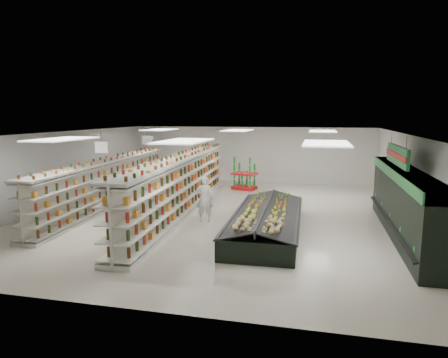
% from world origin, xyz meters
% --- Properties ---
extents(floor, '(16.00, 16.00, 0.00)m').
position_xyz_m(floor, '(0.00, 0.00, 0.00)').
color(floor, beige).
rests_on(floor, ground).
extents(ceiling, '(14.00, 16.00, 0.02)m').
position_xyz_m(ceiling, '(0.00, 0.00, 3.20)').
color(ceiling, white).
rests_on(ceiling, wall_back).
extents(wall_back, '(14.00, 0.02, 3.20)m').
position_xyz_m(wall_back, '(0.00, 8.00, 1.60)').
color(wall_back, silver).
rests_on(wall_back, floor).
extents(wall_front, '(14.00, 0.02, 3.20)m').
position_xyz_m(wall_front, '(0.00, -8.00, 1.60)').
color(wall_front, silver).
rests_on(wall_front, floor).
extents(wall_left, '(0.02, 16.00, 3.20)m').
position_xyz_m(wall_left, '(-7.00, 0.00, 1.60)').
color(wall_left, silver).
rests_on(wall_left, floor).
extents(wall_right, '(0.02, 16.00, 3.20)m').
position_xyz_m(wall_right, '(7.00, 0.00, 1.60)').
color(wall_right, silver).
rests_on(wall_right, floor).
extents(produce_wall_case, '(0.93, 8.00, 2.20)m').
position_xyz_m(produce_wall_case, '(6.53, -1.50, 1.24)').
color(produce_wall_case, black).
rests_on(produce_wall_case, floor).
extents(aisle_sign_near, '(0.52, 0.06, 0.75)m').
position_xyz_m(aisle_sign_near, '(-3.80, -2.00, 2.75)').
color(aisle_sign_near, white).
rests_on(aisle_sign_near, ceiling).
extents(aisle_sign_far, '(0.52, 0.06, 0.75)m').
position_xyz_m(aisle_sign_far, '(-3.80, 2.00, 2.75)').
color(aisle_sign_far, white).
rests_on(aisle_sign_far, ceiling).
extents(hortifruti_banner, '(0.12, 3.20, 0.95)m').
position_xyz_m(hortifruti_banner, '(6.25, -1.50, 2.65)').
color(hortifruti_banner, '#207A35').
rests_on(hortifruti_banner, ceiling).
extents(gondola_left, '(1.44, 11.58, 2.00)m').
position_xyz_m(gondola_left, '(-4.96, 0.54, 0.92)').
color(gondola_left, beige).
rests_on(gondola_left, floor).
extents(gondola_center, '(1.64, 13.00, 2.25)m').
position_xyz_m(gondola_center, '(-1.52, 0.20, 1.03)').
color(gondola_center, beige).
rests_on(gondola_center, floor).
extents(produce_island, '(2.39, 6.25, 0.93)m').
position_xyz_m(produce_island, '(2.19, -2.00, 0.42)').
color(produce_island, black).
rests_on(produce_island, floor).
extents(soda_endcap, '(1.42, 1.13, 1.59)m').
position_xyz_m(soda_endcap, '(0.10, 5.46, 0.77)').
color(soda_endcap, '#AF1415').
rests_on(soda_endcap, floor).
extents(shopper_main, '(0.69, 0.52, 1.71)m').
position_xyz_m(shopper_main, '(-0.20, -1.15, 0.85)').
color(shopper_main, white).
rests_on(shopper_main, floor).
extents(shopper_background, '(0.62, 0.84, 1.55)m').
position_xyz_m(shopper_background, '(-3.66, 3.56, 0.78)').
color(shopper_background, tan).
rests_on(shopper_background, floor).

